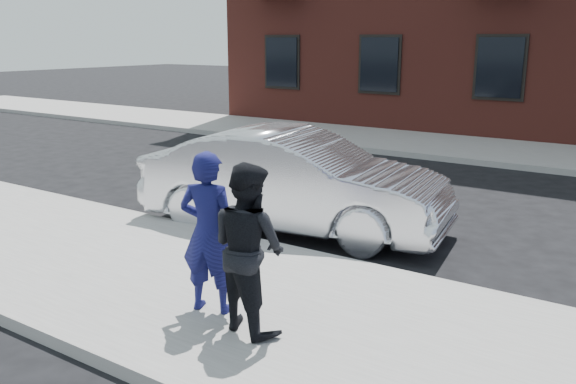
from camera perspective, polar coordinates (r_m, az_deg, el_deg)
The scene contains 8 objects.
ground at distance 7.84m, azimuth -8.94°, elevation -8.58°, with size 100.00×100.00×0.00m, color black.
near_sidewalk at distance 7.65m, azimuth -10.24°, elevation -8.63°, with size 50.00×3.50×0.15m, color gray.
near_curb at distance 8.93m, azimuth -2.20°, elevation -5.03°, with size 50.00×0.10×0.15m, color #999691.
far_sidewalk at distance 17.49m, azimuth 16.85°, elevation 3.89°, with size 50.00×3.50×0.15m, color gray.
far_curb at distance 15.80m, azimuth 14.90°, elevation 2.98°, with size 50.00×0.10×0.15m, color #999691.
silver_sedan at distance 9.67m, azimuth 0.54°, elevation 1.01°, with size 1.71×4.91×1.62m, color silver.
man_hoodie at distance 6.48m, azimuth -7.43°, elevation -3.77°, with size 0.73×0.58×1.75m.
man_peacoat at distance 6.04m, azimuth -3.70°, elevation -5.20°, with size 0.96×0.83×1.72m.
Camera 1 is at (4.98, -5.26, 3.01)m, focal length 38.00 mm.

